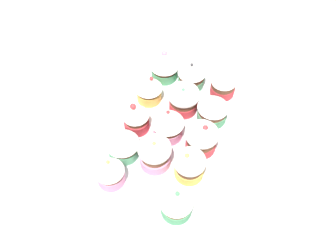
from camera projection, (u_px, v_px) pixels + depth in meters
ground_plane at (168, 141)px, 77.34cm from camera, size 180.00×180.00×3.00cm
baking_tray at (168, 136)px, 75.62cm from camera, size 38.98×24.77×1.20cm
cupcake_0 at (177, 202)px, 62.50cm from camera, size 5.92×5.92×7.72cm
cupcake_1 at (190, 165)px, 67.22cm from camera, size 6.09×6.09×6.90cm
cupcake_2 at (201, 138)px, 70.62cm from camera, size 6.69×6.69×6.72cm
cupcake_3 at (213, 108)px, 74.61cm from camera, size 6.46×6.46×6.90cm
cupcake_4 at (224, 82)px, 78.64cm from camera, size 5.49×5.49×7.08cm
cupcake_5 at (157, 153)px, 68.35cm from camera, size 6.42×6.42×7.31cm
cupcake_6 at (166, 124)px, 71.77cm from camera, size 6.53×6.53×7.92cm
cupcake_7 at (184, 98)px, 76.09cm from camera, size 6.73×6.73×7.03cm
cupcake_8 at (192, 73)px, 80.21cm from camera, size 6.18×6.18×6.98cm
cupcake_9 at (109, 170)px, 66.08cm from camera, size 5.59×5.59×7.54cm
cupcake_10 at (123, 143)px, 69.69cm from camera, size 6.56×6.56×6.81cm
cupcake_11 at (136, 116)px, 72.86cm from camera, size 5.42×5.42×8.21cm
cupcake_12 at (149, 89)px, 77.84cm from camera, size 5.87×5.87×6.66cm
cupcake_13 at (164, 65)px, 81.48cm from camera, size 6.48×6.48×7.34cm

